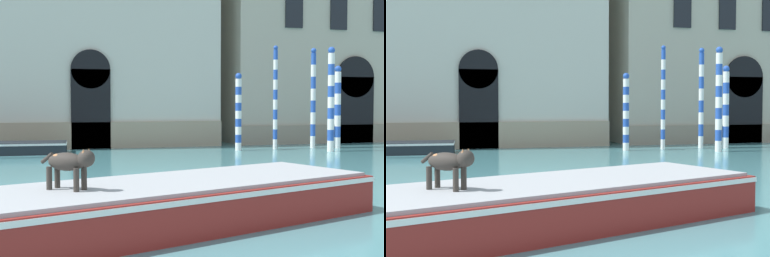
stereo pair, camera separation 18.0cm
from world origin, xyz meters
TOP-DOWN VIEW (x-y plane):
  - boat_foreground at (0.78, 6.85)m, footprint 8.43×4.83m
  - dog_on_deck at (-0.45, 6.50)m, footprint 0.76×0.66m
  - boat_moored_near_palazzo at (-2.14, 20.64)m, footprint 4.71×2.01m
  - mooring_pole_0 at (10.84, 19.98)m, footprint 0.23×0.23m
  - mooring_pole_1 at (7.16, 19.61)m, footprint 0.27×0.27m
  - mooring_pole_2 at (10.65, 18.15)m, footprint 0.28×0.28m
  - mooring_pole_3 at (8.94, 19.83)m, footprint 0.19×0.19m
  - mooring_pole_5 at (11.81, 19.53)m, footprint 0.29×0.29m

SIDE VIEW (x-z plane):
  - boat_moored_near_palazzo at x=-2.14m, z-range 0.01..0.48m
  - boat_foreground at x=0.78m, z-range 0.02..0.74m
  - dog_on_deck at x=-0.45m, z-range 0.81..1.43m
  - mooring_pole_1 at x=7.16m, z-range 0.02..3.28m
  - mooring_pole_5 at x=11.81m, z-range 0.02..3.67m
  - mooring_pole_2 at x=10.65m, z-range 0.02..4.32m
  - mooring_pole_0 at x=10.84m, z-range 0.02..4.46m
  - mooring_pole_3 at x=8.94m, z-range 0.02..4.49m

